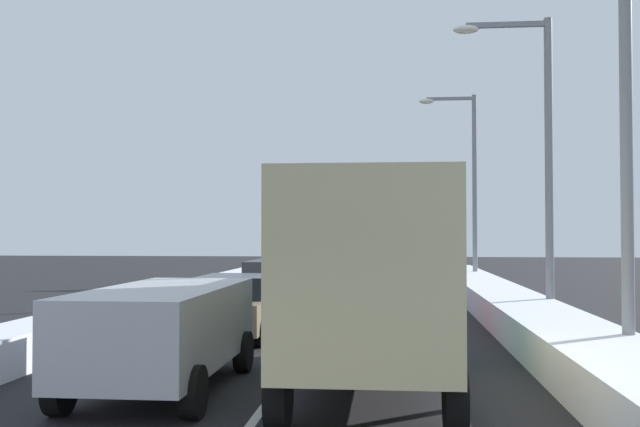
% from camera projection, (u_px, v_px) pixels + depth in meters
% --- Properties ---
extents(ground_plane, '(120.00, 120.00, 0.00)m').
position_uv_depth(ground_plane, '(317.00, 334.00, 18.41)').
color(ground_plane, black).
extents(lane_stripe_between_right_lane_and_center_lane, '(0.14, 38.18, 0.01)m').
position_uv_depth(lane_stripe_between_right_lane_and_center_lane, '(329.00, 318.00, 21.86)').
color(lane_stripe_between_right_lane_and_center_lane, silver).
rests_on(lane_stripe_between_right_lane_and_center_lane, ground).
extents(snow_bank_right_shoulder, '(1.85, 38.18, 0.78)m').
position_uv_depth(snow_bank_right_shoulder, '(508.00, 306.00, 21.36)').
color(snow_bank_right_shoulder, white).
rests_on(snow_bank_right_shoulder, ground).
extents(snow_bank_left_shoulder, '(1.30, 38.18, 0.74)m').
position_uv_depth(snow_bank_left_shoulder, '(158.00, 304.00, 22.38)').
color(snow_bank_left_shoulder, white).
rests_on(snow_bank_left_shoulder, ground).
extents(box_truck_right_lane_nearest, '(2.53, 7.20, 3.36)m').
position_uv_depth(box_truck_right_lane_nearest, '(371.00, 273.00, 11.70)').
color(box_truck_right_lane_nearest, '#1E5633').
rests_on(box_truck_right_lane_nearest, ground).
extents(sedan_red_right_lane_second, '(2.00, 4.50, 1.51)m').
position_uv_depth(sedan_red_right_lane_second, '(380.00, 300.00, 19.45)').
color(sedan_red_right_lane_second, maroon).
rests_on(sedan_red_right_lane_second, ground).
extents(sedan_gray_right_lane_third, '(2.00, 4.50, 1.51)m').
position_uv_depth(sedan_gray_right_lane_third, '(391.00, 283.00, 25.92)').
color(sedan_gray_right_lane_third, slate).
rests_on(sedan_gray_right_lane_third, ground).
extents(suv_silver_center_lane_nearest, '(2.16, 4.90, 1.67)m').
position_uv_depth(suv_silver_center_lane_nearest, '(164.00, 328.00, 11.75)').
color(suv_silver_center_lane_nearest, '#B7BABF').
rests_on(suv_silver_center_lane_nearest, ground).
extents(sedan_tan_center_lane_second, '(2.00, 4.50, 1.51)m').
position_uv_depth(sedan_tan_center_lane_second, '(237.00, 306.00, 17.86)').
color(sedan_tan_center_lane_second, '#937F60').
rests_on(sedan_tan_center_lane_second, ground).
extents(suv_charcoal_center_lane_third, '(2.16, 4.90, 1.67)m').
position_uv_depth(suv_charcoal_center_lane_third, '(285.00, 279.00, 24.23)').
color(suv_charcoal_center_lane_third, '#38383D').
rests_on(suv_charcoal_center_lane_third, ground).
extents(traffic_light_gantry, '(7.54, 0.47, 6.20)m').
position_uv_depth(traffic_light_gantry, '(404.00, 197.00, 38.99)').
color(traffic_light_gantry, slate).
rests_on(traffic_light_gantry, ground).
extents(street_lamp_right_near, '(2.66, 0.36, 9.20)m').
position_uv_depth(street_lamp_right_near, '(606.00, 70.00, 12.82)').
color(street_lamp_right_near, gray).
rests_on(street_lamp_right_near, ground).
extents(street_lamp_right_mid, '(2.66, 0.36, 8.40)m').
position_uv_depth(street_lamp_right_mid, '(535.00, 142.00, 19.71)').
color(street_lamp_right_mid, gray).
rests_on(street_lamp_right_mid, ground).
extents(street_lamp_right_far, '(2.66, 0.36, 8.94)m').
position_uv_depth(street_lamp_right_far, '(467.00, 174.00, 33.57)').
color(street_lamp_right_far, gray).
rests_on(street_lamp_right_far, ground).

